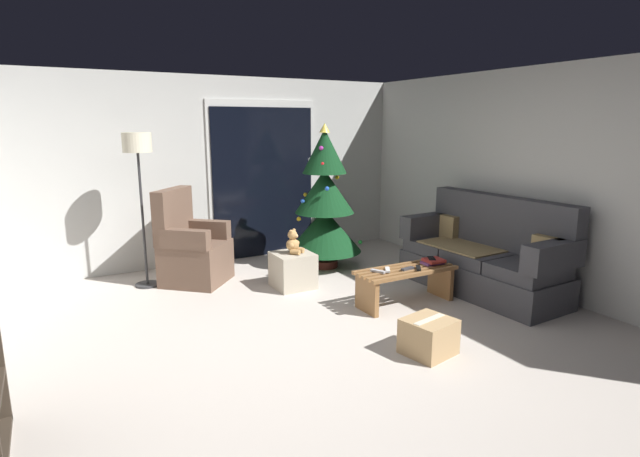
{
  "coord_description": "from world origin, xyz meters",
  "views": [
    {
      "loc": [
        -1.95,
        -3.55,
        1.89
      ],
      "look_at": [
        0.4,
        0.7,
        0.85
      ],
      "focal_mm": 27.85,
      "sensor_mm": 36.0,
      "label": 1
    }
  ],
  "objects_px": {
    "remote_silver": "(378,271)",
    "ottoman": "(293,270)",
    "remote_black": "(418,268)",
    "book_stack": "(433,261)",
    "teddy_bear_chestnut_by_tree": "(288,268)",
    "armchair": "(192,250)",
    "cell_phone": "(431,258)",
    "remote_graphite": "(408,269)",
    "christmas_tree": "(324,205)",
    "floor_lamp": "(138,158)",
    "remote_white": "(388,270)",
    "cardboard_box_taped_mid_floor": "(429,336)",
    "coffee_table": "(405,280)",
    "couch": "(485,257)",
    "teddy_bear_honey": "(293,243)"
  },
  "relations": [
    {
      "from": "ottoman",
      "to": "cardboard_box_taped_mid_floor",
      "type": "xyz_separation_m",
      "value": [
        0.24,
        -2.09,
        -0.06
      ]
    },
    {
      "from": "ottoman",
      "to": "remote_graphite",
      "type": "bearing_deg",
      "value": -54.88
    },
    {
      "from": "book_stack",
      "to": "ottoman",
      "type": "relative_size",
      "value": 0.53
    },
    {
      "from": "remote_graphite",
      "to": "christmas_tree",
      "type": "distance_m",
      "value": 1.73
    },
    {
      "from": "coffee_table",
      "to": "remote_white",
      "type": "bearing_deg",
      "value": 173.1
    },
    {
      "from": "coffee_table",
      "to": "remote_black",
      "type": "height_order",
      "value": "remote_black"
    },
    {
      "from": "teddy_bear_chestnut_by_tree",
      "to": "armchair",
      "type": "bearing_deg",
      "value": 160.04
    },
    {
      "from": "couch",
      "to": "remote_black",
      "type": "relative_size",
      "value": 12.64
    },
    {
      "from": "remote_black",
      "to": "book_stack",
      "type": "xyz_separation_m",
      "value": [
        0.27,
        0.07,
        0.02
      ]
    },
    {
      "from": "cell_phone",
      "to": "floor_lamp",
      "type": "xyz_separation_m",
      "value": [
        -2.64,
        1.95,
        1.05
      ]
    },
    {
      "from": "remote_silver",
      "to": "remote_graphite",
      "type": "height_order",
      "value": "same"
    },
    {
      "from": "remote_silver",
      "to": "cell_phone",
      "type": "distance_m",
      "value": 0.69
    },
    {
      "from": "remote_black",
      "to": "teddy_bear_honey",
      "type": "height_order",
      "value": "teddy_bear_honey"
    },
    {
      "from": "book_stack",
      "to": "floor_lamp",
      "type": "relative_size",
      "value": 0.13
    },
    {
      "from": "coffee_table",
      "to": "book_stack",
      "type": "relative_size",
      "value": 4.73
    },
    {
      "from": "couch",
      "to": "remote_white",
      "type": "height_order",
      "value": "couch"
    },
    {
      "from": "ottoman",
      "to": "cell_phone",
      "type": "bearing_deg",
      "value": -42.84
    },
    {
      "from": "remote_black",
      "to": "remote_silver",
      "type": "bearing_deg",
      "value": -158.96
    },
    {
      "from": "cardboard_box_taped_mid_floor",
      "to": "ottoman",
      "type": "bearing_deg",
      "value": 96.57
    },
    {
      "from": "remote_white",
      "to": "cell_phone",
      "type": "xyz_separation_m",
      "value": [
        0.57,
        -0.02,
        0.05
      ]
    },
    {
      "from": "remote_black",
      "to": "floor_lamp",
      "type": "xyz_separation_m",
      "value": [
        -2.38,
        2.04,
        1.1
      ]
    },
    {
      "from": "armchair",
      "to": "ottoman",
      "type": "bearing_deg",
      "value": -37.8
    },
    {
      "from": "remote_black",
      "to": "floor_lamp",
      "type": "distance_m",
      "value": 3.33
    },
    {
      "from": "remote_silver",
      "to": "couch",
      "type": "bearing_deg",
      "value": 148.65
    },
    {
      "from": "book_stack",
      "to": "christmas_tree",
      "type": "bearing_deg",
      "value": 104.58
    },
    {
      "from": "coffee_table",
      "to": "ottoman",
      "type": "xyz_separation_m",
      "value": [
        -0.8,
        1.07,
        -0.06
      ]
    },
    {
      "from": "cell_phone",
      "to": "cardboard_box_taped_mid_floor",
      "type": "relative_size",
      "value": 0.32
    },
    {
      "from": "coffee_table",
      "to": "teddy_bear_chestnut_by_tree",
      "type": "relative_size",
      "value": 3.86
    },
    {
      "from": "remote_black",
      "to": "teddy_bear_chestnut_by_tree",
      "type": "height_order",
      "value": "remote_black"
    },
    {
      "from": "remote_white",
      "to": "ottoman",
      "type": "relative_size",
      "value": 0.35
    },
    {
      "from": "floor_lamp",
      "to": "ottoman",
      "type": "distance_m",
      "value": 2.16
    },
    {
      "from": "teddy_bear_honey",
      "to": "cell_phone",
      "type": "bearing_deg",
      "value": -42.77
    },
    {
      "from": "ottoman",
      "to": "remote_white",
      "type": "bearing_deg",
      "value": -60.98
    },
    {
      "from": "couch",
      "to": "teddy_bear_honey",
      "type": "bearing_deg",
      "value": 147.99
    },
    {
      "from": "remote_black",
      "to": "remote_white",
      "type": "distance_m",
      "value": 0.34
    },
    {
      "from": "teddy_bear_honey",
      "to": "cardboard_box_taped_mid_floor",
      "type": "relative_size",
      "value": 0.64
    },
    {
      "from": "remote_white",
      "to": "ottoman",
      "type": "bearing_deg",
      "value": -28.07
    },
    {
      "from": "cell_phone",
      "to": "ottoman",
      "type": "height_order",
      "value": "cell_phone"
    },
    {
      "from": "remote_silver",
      "to": "armchair",
      "type": "bearing_deg",
      "value": -77.61
    },
    {
      "from": "christmas_tree",
      "to": "remote_graphite",
      "type": "bearing_deg",
      "value": -88.35
    },
    {
      "from": "couch",
      "to": "teddy_bear_honey",
      "type": "xyz_separation_m",
      "value": [
        -1.85,
        1.16,
        0.13
      ]
    },
    {
      "from": "remote_black",
      "to": "ottoman",
      "type": "relative_size",
      "value": 0.35
    },
    {
      "from": "remote_graphite",
      "to": "armchair",
      "type": "distance_m",
      "value": 2.57
    },
    {
      "from": "book_stack",
      "to": "teddy_bear_honey",
      "type": "bearing_deg",
      "value": 137.19
    },
    {
      "from": "remote_graphite",
      "to": "cell_phone",
      "type": "height_order",
      "value": "cell_phone"
    },
    {
      "from": "christmas_tree",
      "to": "teddy_bear_honey",
      "type": "distance_m",
      "value": 0.98
    },
    {
      "from": "armchair",
      "to": "teddy_bear_chestnut_by_tree",
      "type": "relative_size",
      "value": 3.96
    },
    {
      "from": "couch",
      "to": "floor_lamp",
      "type": "relative_size",
      "value": 1.1
    },
    {
      "from": "remote_silver",
      "to": "ottoman",
      "type": "bearing_deg",
      "value": -92.33
    },
    {
      "from": "book_stack",
      "to": "couch",
      "type": "bearing_deg",
      "value": -7.02
    }
  ]
}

